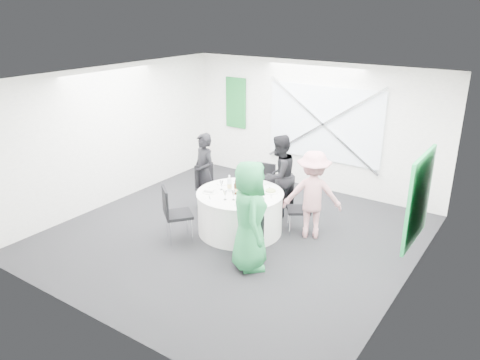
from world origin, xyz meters
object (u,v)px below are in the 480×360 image
Objects in this scene: chair_front_left at (173,210)px; person_woman_green at (250,216)px; green_water_bottle at (253,187)px; clear_water_bottle at (229,185)px; chair_back_right at (304,205)px; chair_front_right at (251,234)px; person_man_back_left at (204,172)px; person_woman_pink at (313,195)px; banquet_table at (240,212)px; person_man_back at (279,176)px; chair_back at (263,183)px; chair_back_left at (207,184)px.

chair_front_left is 1.59m from person_woman_green.
green_water_bottle is 1.04× the size of clear_water_bottle.
chair_back_right is 1.40m from chair_front_right.
person_woman_pink reaches higher than person_man_back_left.
chair_front_left is at bearing 12.51° from person_woman_pink.
banquet_table is at bearing 0.00° from person_woman_green.
banquet_table is 0.55m from green_water_bottle.
person_man_back is at bearing 90.19° from green_water_bottle.
banquet_table is at bearing -90.00° from chair_back_right.
chair_back is at bearing -14.93° from person_woman_green.
person_man_back is at bearing 79.21° from banquet_table.
chair_back_left is 2.04m from chair_back_right.
chair_back is at bearing 89.09° from clear_water_bottle.
chair_front_right is 1.42m from person_woman_pink.
chair_back_left is 2.34m from person_woman_green.
green_water_bottle is (1.35, -0.30, 0.09)m from person_man_back_left.
person_man_back reaches higher than green_water_bottle.
green_water_bottle reaches higher than chair_back_left.
person_woman_green is (-0.14, -1.56, 0.36)m from chair_back_right.
chair_front_right is at bearing 46.60° from person_woman_pink.
green_water_bottle is at bearing 30.86° from banquet_table.
person_woman_green reaches higher than chair_back_left.
chair_back is at bearing 55.58° from person_man_back_left.
chair_front_left is at bearing -36.73° from chair_front_right.
chair_back_right is 1.61m from person_woman_green.
chair_front_right is 1.26m from clear_water_bottle.
person_woman_green is at bearing -73.51° from chair_back.
green_water_bottle is at bearing -1.06° from person_woman_pink.
chair_back_left is at bearing -77.16° from chair_front_right.
person_woman_pink is (0.95, -0.48, -0.01)m from person_man_back.
chair_back_right is at bearing 72.00° from person_man_back.
person_woman_green reaches higher than chair_front_right.
chair_front_left reaches higher than chair_back_left.
chair_back is 1.21m from person_man_back_left.
chair_back is at bearing -107.83° from chair_front_right.
chair_back_right is 2.32m from chair_front_left.
chair_back is at bearing -88.99° from person_man_back.
person_woman_green is (1.88, -1.35, 0.32)m from chair_back_left.
chair_front_right reaches higher than banquet_table.
person_man_back is (0.95, 2.00, 0.22)m from chair_front_left.
chair_back is at bearing 99.66° from banquet_table.
banquet_table is 1.23m from chair_front_left.
person_woman_green is at bearing 69.43° from chair_front_right.
chair_back_right is (1.14, -0.48, -0.03)m from chair_back.
chair_front_right is 2.76× the size of clear_water_bottle.
green_water_bottle reaches higher than clear_water_bottle.
person_man_back_left is 1.39m from green_water_bottle.
person_woman_green is (1.56, 0.02, 0.29)m from chair_front_left.
clear_water_bottle is at bearing -93.72° from chair_back_right.
chair_front_left is (-0.75, -0.95, 0.21)m from banquet_table.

